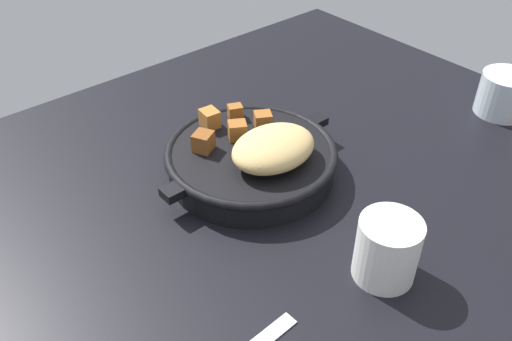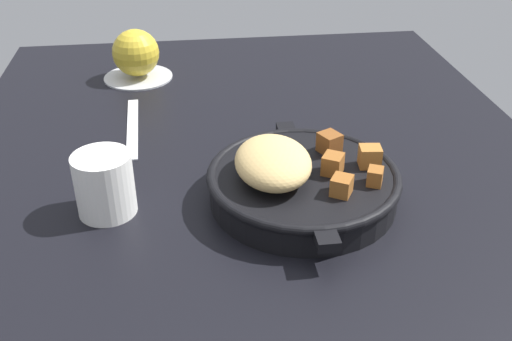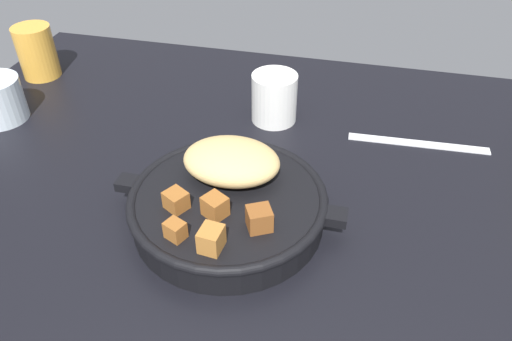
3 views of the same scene
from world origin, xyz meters
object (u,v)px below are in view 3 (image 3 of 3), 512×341
juice_glass_amber (37,52)px  cast_iron_skillet (228,199)px  white_creamer_pitcher (274,98)px  butter_knife (418,143)px

juice_glass_amber → cast_iron_skillet: bearing=-33.0°
white_creamer_pitcher → juice_glass_amber: (-43.08, 4.66, 0.73)cm
white_creamer_pitcher → juice_glass_amber: 43.33cm
cast_iron_skillet → white_creamer_pitcher: cast_iron_skillet is taller
cast_iron_skillet → juice_glass_amber: juice_glass_amber is taller
butter_knife → juice_glass_amber: bearing=172.1°
cast_iron_skillet → juice_glass_amber: bearing=147.0°
butter_knife → white_creamer_pitcher: (-21.75, 1.75, 3.59)cm
butter_knife → white_creamer_pitcher: white_creamer_pitcher is taller
cast_iron_skillet → juice_glass_amber: (-42.42, 27.57, 1.60)cm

